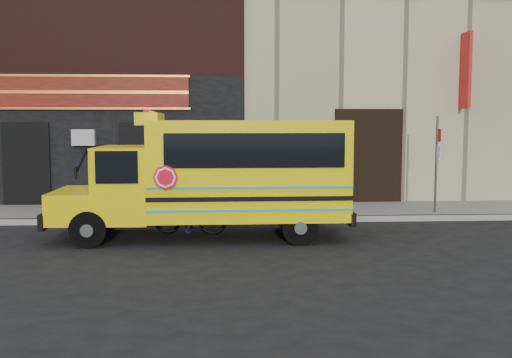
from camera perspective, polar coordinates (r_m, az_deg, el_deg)
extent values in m
plane|color=black|center=(13.00, -0.22, -6.32)|extent=(120.00, 120.00, 0.00)
cube|color=gray|center=(15.54, -0.74, -4.08)|extent=(40.00, 0.20, 0.15)
cube|color=slate|center=(17.01, -0.97, -3.24)|extent=(40.00, 3.00, 0.15)
cube|color=tan|center=(23.47, -1.65, 14.05)|extent=(20.00, 10.00, 12.00)
cube|color=black|center=(18.76, -16.64, 3.71)|extent=(10.00, 0.30, 4.00)
cube|color=#341211|center=(18.99, -16.94, 14.32)|extent=(10.00, 0.28, 3.00)
cube|color=#4C100A|center=(18.62, -16.89, 8.31)|extent=(6.50, 0.12, 1.10)
cube|color=black|center=(19.15, -21.93, 1.33)|extent=(1.30, 0.10, 2.50)
cube|color=black|center=(18.32, -11.20, 1.45)|extent=(1.30, 0.10, 2.50)
cube|color=red|center=(19.51, 20.23, 10.13)|extent=(0.10, 0.70, 2.40)
cylinder|color=black|center=(12.88, -16.41, -4.85)|extent=(0.80, 0.29, 0.80)
cylinder|color=black|center=(14.71, -14.79, -3.53)|extent=(0.80, 0.29, 0.80)
cylinder|color=black|center=(12.69, 4.39, -4.79)|extent=(0.80, 0.29, 0.80)
cylinder|color=black|center=(14.54, 3.33, -3.46)|extent=(0.80, 0.29, 0.80)
cube|color=yellow|center=(13.83, -17.41, -2.49)|extent=(1.01, 2.01, 0.70)
cube|color=black|center=(14.01, -19.57, -3.49)|extent=(0.13, 2.05, 0.35)
cube|color=yellow|center=(13.55, -12.95, -0.41)|extent=(1.21, 2.11, 1.70)
cube|color=black|center=(13.62, -15.35, 1.25)|extent=(0.07, 1.80, 0.90)
cube|color=yellow|center=(13.36, -0.82, 1.03)|extent=(4.51, 2.23, 2.25)
cube|color=black|center=(13.79, 8.70, -3.37)|extent=(0.14, 2.20, 0.30)
cube|color=black|center=(12.23, -0.10, 2.87)|extent=(3.90, 0.07, 0.75)
cube|color=yellow|center=(13.40, -10.54, 5.91)|extent=(0.51, 1.60, 0.28)
cylinder|color=red|center=(12.11, -9.05, 0.16)|extent=(0.52, 0.03, 0.52)
cylinder|color=#3F4741|center=(16.98, 17.56, 1.15)|extent=(0.06, 0.06, 2.90)
cube|color=red|center=(16.87, 17.79, 4.19)|extent=(0.06, 0.25, 0.36)
cube|color=white|center=(16.88, 17.75, 2.66)|extent=(0.06, 0.25, 0.32)
imported|color=black|center=(13.89, -6.67, -3.28)|extent=(1.90, 0.86, 1.10)
imported|color=black|center=(13.86, -6.60, -1.97)|extent=(0.60, 0.74, 1.74)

